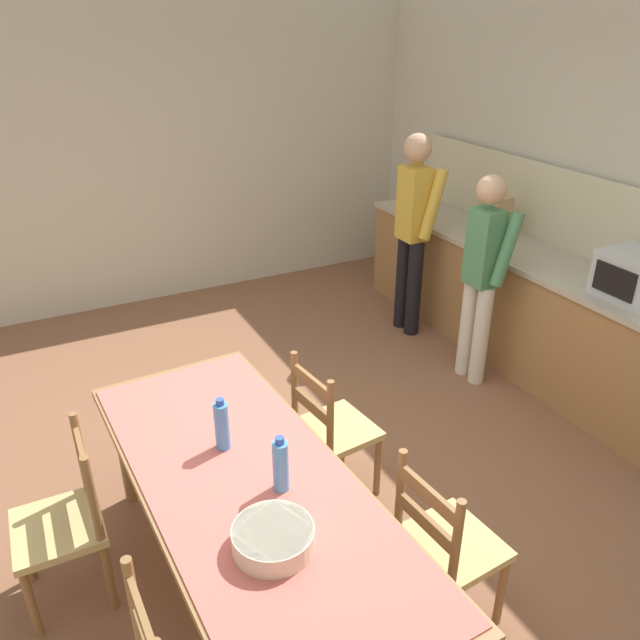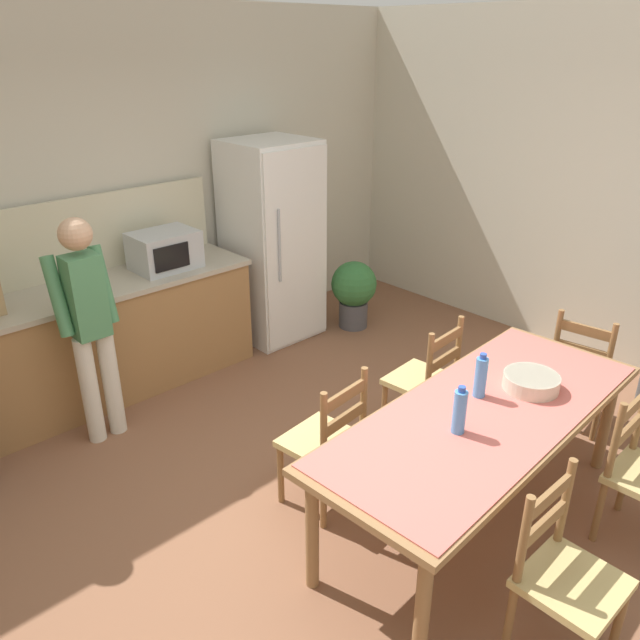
{
  "view_description": "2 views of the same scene",
  "coord_description": "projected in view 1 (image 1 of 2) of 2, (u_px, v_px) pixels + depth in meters",
  "views": [
    {
      "loc": [
        2.67,
        -1.31,
        2.6
      ],
      "look_at": [
        0.08,
        0.02,
        1.16
      ],
      "focal_mm": 35.0,
      "sensor_mm": 36.0,
      "label": 1
    },
    {
      "loc": [
        -2.02,
        -2.11,
        2.62
      ],
      "look_at": [
        0.05,
        0.09,
        1.24
      ],
      "focal_mm": 35.0,
      "sensor_mm": 36.0,
      "label": 2
    }
  ],
  "objects": [
    {
      "name": "bottle_off_centre",
      "position": [
        281.0,
        465.0,
        2.64
      ],
      "size": [
        0.07,
        0.07,
        0.27
      ],
      "color": "#4C8ED6",
      "rests_on": "dining_table"
    },
    {
      "name": "chair_side_far_left",
      "position": [
        331.0,
        430.0,
        3.58
      ],
      "size": [
        0.46,
        0.44,
        0.91
      ],
      "rotation": [
        0.0,
        0.0,
        3.25
      ],
      "color": "olive",
      "rests_on": "ground"
    },
    {
      "name": "ground_plane",
      "position": [
        311.0,
        484.0,
        3.82
      ],
      "size": [
        8.32,
        8.32,
        0.0
      ],
      "primitive_type": "plane",
      "color": "brown"
    },
    {
      "name": "chair_side_far_right",
      "position": [
        445.0,
        546.0,
        2.81
      ],
      "size": [
        0.45,
        0.43,
        0.91
      ],
      "rotation": [
        0.0,
        0.0,
        3.22
      ],
      "color": "olive",
      "rests_on": "ground"
    },
    {
      "name": "serving_bowl",
      "position": [
        273.0,
        537.0,
        2.38
      ],
      "size": [
        0.32,
        0.32,
        0.09
      ],
      "color": "beige",
      "rests_on": "dining_table"
    },
    {
      "name": "paper_bag",
      "position": [
        494.0,
        217.0,
        5.07
      ],
      "size": [
        0.24,
        0.16,
        0.36
      ],
      "primitive_type": "cube",
      "color": "tan",
      "rests_on": "kitchen_counter"
    },
    {
      "name": "kitchen_counter",
      "position": [
        514.0,
        302.0,
        5.11
      ],
      "size": [
        3.37,
        0.66,
        0.92
      ],
      "color": "#9E7042",
      "rests_on": "ground"
    },
    {
      "name": "person_at_sink",
      "position": [
        413.0,
        226.0,
        5.26
      ],
      "size": [
        0.44,
        0.3,
        1.74
      ],
      "rotation": [
        0.0,
        0.0,
        1.57
      ],
      "color": "black",
      "rests_on": "ground"
    },
    {
      "name": "dining_table",
      "position": [
        249.0,
        494.0,
        2.76
      ],
      "size": [
        2.27,
        0.98,
        0.75
      ],
      "rotation": [
        0.0,
        0.0,
        0.05
      ],
      "color": "olive",
      "rests_on": "ground"
    },
    {
      "name": "chair_side_near_left",
      "position": [
        66.0,
        523.0,
        2.93
      ],
      "size": [
        0.42,
        0.4,
        0.91
      ],
      "rotation": [
        0.0,
        0.0,
        -0.01
      ],
      "color": "olive",
      "rests_on": "ground"
    },
    {
      "name": "wall_left",
      "position": [
        153.0,
        150.0,
        5.77
      ],
      "size": [
        0.12,
        5.2,
        2.9
      ],
      "primitive_type": "cube",
      "color": "beige",
      "rests_on": "ground"
    },
    {
      "name": "person_at_counter",
      "position": [
        482.0,
        270.0,
        4.55
      ],
      "size": [
        0.4,
        0.28,
        1.6
      ],
      "rotation": [
        0.0,
        0.0,
        1.57
      ],
      "color": "silver",
      "rests_on": "ground"
    },
    {
      "name": "counter_splashback",
      "position": [
        558.0,
        207.0,
        4.89
      ],
      "size": [
        3.33,
        0.03,
        0.6
      ],
      "primitive_type": "cube",
      "color": "beige",
      "rests_on": "kitchen_counter"
    },
    {
      "name": "bottle_near_centre",
      "position": [
        222.0,
        425.0,
        2.89
      ],
      "size": [
        0.07,
        0.07,
        0.27
      ],
      "color": "#4C8ED6",
      "rests_on": "dining_table"
    }
  ]
}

